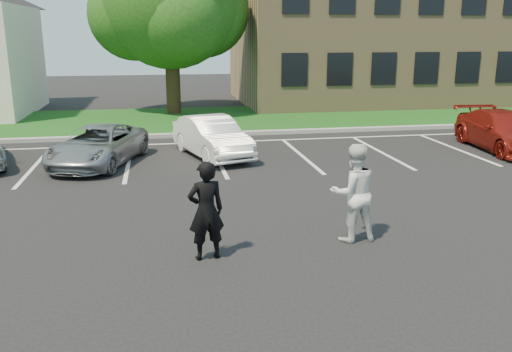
# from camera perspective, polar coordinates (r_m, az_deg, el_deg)

# --- Properties ---
(ground_plane) EXTENTS (90.00, 90.00, 0.00)m
(ground_plane) POSITION_cam_1_polar(r_m,az_deg,el_deg) (9.99, 1.04, -8.41)
(ground_plane) COLOR black
(ground_plane) RESTS_ON ground
(curb) EXTENTS (40.00, 0.30, 0.15)m
(curb) POSITION_cam_1_polar(r_m,az_deg,el_deg) (21.42, -5.28, 4.39)
(curb) COLOR gray
(curb) RESTS_ON ground
(grass_strip) EXTENTS (44.00, 8.00, 0.08)m
(grass_strip) POSITION_cam_1_polar(r_m,az_deg,el_deg) (25.36, -6.10, 5.92)
(grass_strip) COLOR #154911
(grass_strip) RESTS_ON ground
(stall_lines) EXTENTS (34.00, 5.36, 0.01)m
(stall_lines) POSITION_cam_1_polar(r_m,az_deg,el_deg) (18.65, -0.13, 2.67)
(stall_lines) COLOR silver
(stall_lines) RESTS_ON ground
(office_building) EXTENTS (22.40, 10.40, 8.30)m
(office_building) POSITION_cam_1_polar(r_m,az_deg,el_deg) (34.79, 17.32, 14.57)
(office_building) COLOR #9F855A
(office_building) RESTS_ON ground
(tree) EXTENTS (7.80, 7.20, 8.80)m
(tree) POSITION_cam_1_polar(r_m,az_deg,el_deg) (27.36, -8.87, 17.64)
(tree) COLOR black
(tree) RESTS_ON ground
(man_black_suit) EXTENTS (0.73, 0.55, 1.80)m
(man_black_suit) POSITION_cam_1_polar(r_m,az_deg,el_deg) (9.61, -5.28, -3.67)
(man_black_suit) COLOR black
(man_black_suit) RESTS_ON ground
(man_white_shirt) EXTENTS (0.97, 0.78, 1.92)m
(man_white_shirt) POSITION_cam_1_polar(r_m,az_deg,el_deg) (10.59, 10.21, -1.75)
(man_white_shirt) COLOR silver
(man_white_shirt) RESTS_ON ground
(car_silver_minivan) EXTENTS (3.21, 4.68, 1.19)m
(car_silver_minivan) POSITION_cam_1_polar(r_m,az_deg,el_deg) (17.32, -16.30, 3.10)
(car_silver_minivan) COLOR #97999E
(car_silver_minivan) RESTS_ON ground
(car_white_sedan) EXTENTS (2.47, 4.21, 1.31)m
(car_white_sedan) POSITION_cam_1_polar(r_m,az_deg,el_deg) (17.74, -4.67, 4.13)
(car_white_sedan) COLOR white
(car_white_sedan) RESTS_ON ground
(car_red_compact) EXTENTS (2.23, 4.72, 1.33)m
(car_red_compact) POSITION_cam_1_polar(r_m,az_deg,el_deg) (20.57, 24.59, 4.34)
(car_red_compact) COLOR maroon
(car_red_compact) RESTS_ON ground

